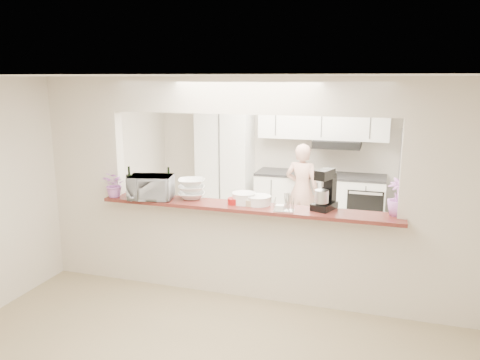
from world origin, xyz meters
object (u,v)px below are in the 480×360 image
at_px(refrigerator, 424,186).
at_px(person, 302,190).
at_px(stand_mixer, 325,191).
at_px(toaster_oven, 151,187).

xyz_separation_m(refrigerator, person, (-1.83, -0.35, -0.11)).
height_order(refrigerator, stand_mixer, refrigerator).
xyz_separation_m(refrigerator, toaster_oven, (-3.20, -2.75, 0.38)).
bearing_deg(stand_mixer, person, 105.79).
xyz_separation_m(stand_mixer, person, (-0.63, 2.24, -0.55)).
bearing_deg(stand_mixer, refrigerator, 65.20).
bearing_deg(toaster_oven, refrigerator, 26.98).
bearing_deg(stand_mixer, toaster_oven, -175.32).
distance_m(toaster_oven, person, 2.81).
bearing_deg(toaster_oven, stand_mixer, -9.02).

